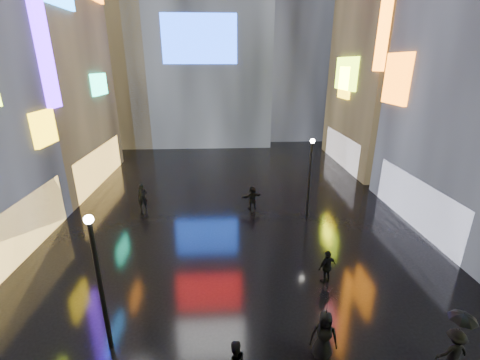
{
  "coord_description": "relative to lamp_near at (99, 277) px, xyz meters",
  "views": [
    {
      "loc": [
        -0.66,
        -0.41,
        9.51
      ],
      "look_at": [
        0.0,
        12.0,
        5.0
      ],
      "focal_mm": 24.0,
      "sensor_mm": 36.0,
      "label": 1
    }
  ],
  "objects": [
    {
      "name": "pedestrian_4",
      "position": [
        7.38,
        -0.87,
        -2.0
      ],
      "size": [
        1.02,
        0.77,
        1.89
      ],
      "primitive_type": "imported",
      "rotation": [
        0.0,
        0.0,
        -0.2
      ],
      "color": "black",
      "rests_on": "ground"
    },
    {
      "name": "lamp_near",
      "position": [
        0.0,
        0.0,
        0.0
      ],
      "size": [
        0.3,
        0.3,
        5.2
      ],
      "color": "black",
      "rests_on": "ground"
    },
    {
      "name": "tower_flank_left",
      "position": [
        -9.19,
        33.41,
        10.06
      ],
      "size": [
        10.0,
        10.0,
        26.0
      ],
      "primitive_type": "cube",
      "color": "black",
      "rests_on": "ground"
    },
    {
      "name": "umbrella_1",
      "position": [
        11.4,
        -1.57,
        -0.95
      ],
      "size": [
        1.06,
        1.06,
        0.7
      ],
      "primitive_type": "imported",
      "rotation": [
        0.0,
        0.0,
        5.85
      ],
      "color": "black",
      "rests_on": "pedestrian_2"
    },
    {
      "name": "tower_flank_right",
      "position": [
        13.81,
        37.41,
        14.06
      ],
      "size": [
        12.0,
        12.0,
        34.0
      ],
      "primitive_type": "cube",
      "color": "black",
      "rests_on": "ground"
    },
    {
      "name": "umbrella_2",
      "position": [
        7.38,
        -0.87,
        -0.63
      ],
      "size": [
        1.31,
        1.32,
        0.87
      ],
      "primitive_type": "imported",
      "rotation": [
        0.0,
        0.0,
        5.73
      ],
      "color": "black",
      "rests_on": "pedestrian_4"
    },
    {
      "name": "lamp_far",
      "position": [
        9.64,
        10.07,
        0.0
      ],
      "size": [
        0.3,
        0.3,
        5.2
      ],
      "color": "black",
      "rests_on": "ground"
    },
    {
      "name": "pedestrian_3",
      "position": [
        8.76,
        3.12,
        -2.11
      ],
      "size": [
        1.05,
        0.77,
        1.66
      ],
      "primitive_type": "imported",
      "rotation": [
        0.0,
        0.0,
        3.57
      ],
      "color": "black",
      "rests_on": "ground"
    },
    {
      "name": "building_left_far",
      "position": [
        -11.17,
        17.41,
        8.04
      ],
      "size": [
        10.28,
        12.0,
        22.0
      ],
      "color": "black",
      "rests_on": "ground"
    },
    {
      "name": "pedestrian_6",
      "position": [
        -1.45,
        11.54,
        -2.02
      ],
      "size": [
        0.74,
        0.55,
        1.85
      ],
      "primitive_type": "imported",
      "rotation": [
        0.0,
        0.0,
        0.16
      ],
      "color": "black",
      "rests_on": "ground"
    },
    {
      "name": "building_right_far",
      "position": [
        20.78,
        21.41,
        11.03
      ],
      "size": [
        10.28,
        12.0,
        28.0
      ],
      "color": "black",
      "rests_on": "ground"
    },
    {
      "name": "pedestrian_5",
      "position": [
        6.08,
        11.3,
        -2.14
      ],
      "size": [
        1.56,
        1.03,
        1.61
      ],
      "primitive_type": "imported",
      "rotation": [
        0.0,
        0.0,
        3.55
      ],
      "color": "black",
      "rests_on": "ground"
    },
    {
      "name": "pedestrian_2",
      "position": [
        11.4,
        -1.57,
        -2.12
      ],
      "size": [
        1.11,
        0.7,
        1.65
      ],
      "primitive_type": "imported",
      "rotation": [
        0.0,
        0.0,
        3.23
      ],
      "color": "black",
      "rests_on": "ground"
    },
    {
      "name": "ground",
      "position": [
        4.81,
        11.41,
        -2.94
      ],
      "size": [
        140.0,
        140.0,
        0.0
      ],
      "primitive_type": "plane",
      "color": "black",
      "rests_on": "ground"
    }
  ]
}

